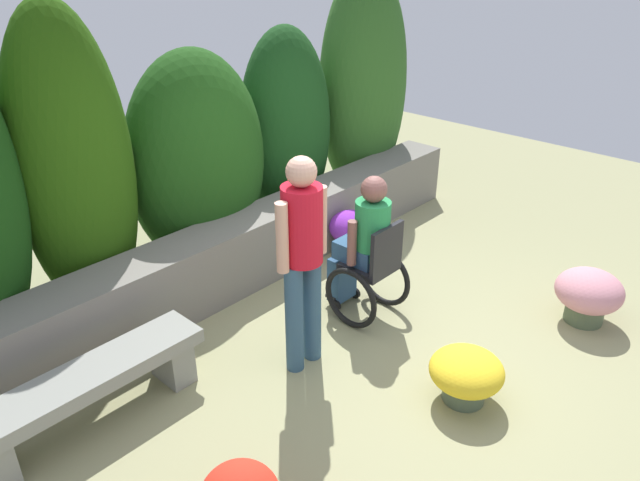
# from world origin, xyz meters

# --- Properties ---
(ground_plane) EXTENTS (12.38, 12.38, 0.00)m
(ground_plane) POSITION_xyz_m (0.00, 0.00, 0.00)
(ground_plane) COLOR #949367
(stone_retaining_wall) EXTENTS (6.02, 0.48, 0.67)m
(stone_retaining_wall) POSITION_xyz_m (0.00, 1.59, 0.33)
(stone_retaining_wall) COLOR slate
(stone_retaining_wall) RESTS_ON ground
(hedge_backdrop) EXTENTS (6.06, 1.04, 2.90)m
(hedge_backdrop) POSITION_xyz_m (0.03, 2.20, 1.28)
(hedge_backdrop) COLOR #143E0F
(hedge_backdrop) RESTS_ON ground
(stone_bench) EXTENTS (1.70, 0.38, 0.45)m
(stone_bench) POSITION_xyz_m (-2.06, 0.89, 0.31)
(stone_bench) COLOR gray
(stone_bench) RESTS_ON ground
(person_in_wheelchair) EXTENTS (0.53, 0.66, 1.33)m
(person_in_wheelchair) POSITION_xyz_m (0.30, 0.37, 0.62)
(person_in_wheelchair) COLOR black
(person_in_wheelchair) RESTS_ON ground
(person_standing_companion) EXTENTS (0.49, 0.30, 1.73)m
(person_standing_companion) POSITION_xyz_m (-0.57, 0.29, 1.00)
(person_standing_companion) COLOR #31516C
(person_standing_companion) RESTS_ON ground
(flower_pot_purple_near) EXTENTS (0.57, 0.57, 0.49)m
(flower_pot_purple_near) POSITION_xyz_m (1.52, -1.14, 0.27)
(flower_pot_purple_near) COLOR #505F44
(flower_pot_purple_near) RESTS_ON ground
(flower_pot_red_accent) EXTENTS (0.45, 0.45, 0.50)m
(flower_pot_red_accent) POSITION_xyz_m (1.06, 1.17, 0.28)
(flower_pot_red_accent) COLOR gray
(flower_pot_red_accent) RESTS_ON ground
(flower_pot_small_foreground) EXTENTS (0.54, 0.54, 0.40)m
(flower_pot_small_foreground) POSITION_xyz_m (-0.09, -0.88, 0.23)
(flower_pot_small_foreground) COLOR #4B5A44
(flower_pot_small_foreground) RESTS_ON ground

